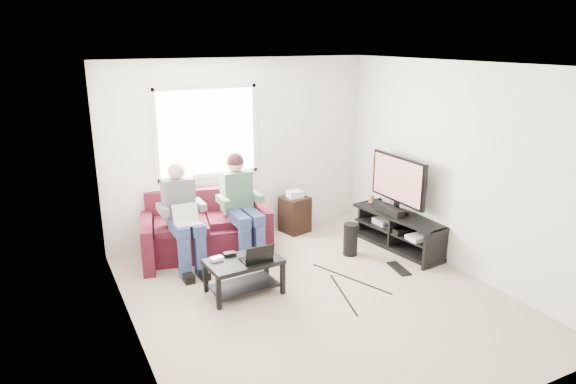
{
  "coord_description": "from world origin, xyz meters",
  "views": [
    {
      "loc": [
        -2.7,
        -4.59,
        2.86
      ],
      "look_at": [
        -0.06,
        0.6,
        1.11
      ],
      "focal_mm": 32.0,
      "sensor_mm": 36.0,
      "label": 1
    }
  ],
  "objects": [
    {
      "name": "coffee_table",
      "position": [
        -0.71,
        0.46,
        0.31
      ],
      "size": [
        0.87,
        0.57,
        0.42
      ],
      "color": "black",
      "rests_on": "floor"
    },
    {
      "name": "floor",
      "position": [
        0.0,
        0.0,
        0.0
      ],
      "size": [
        4.5,
        4.5,
        0.0
      ],
      "primitive_type": "plane",
      "color": "tan",
      "rests_on": "ground"
    },
    {
      "name": "console_grey",
      "position": [
        1.77,
        1.03,
        0.3
      ],
      "size": [
        0.34,
        0.26,
        0.08
      ],
      "primitive_type": "cube",
      "color": "gray",
      "rests_on": "tv_stand"
    },
    {
      "name": "sofa",
      "position": [
        -0.71,
        1.82,
        0.31
      ],
      "size": [
        1.96,
        1.13,
        0.84
      ],
      "color": "#48121D",
      "rests_on": "floor"
    },
    {
      "name": "laptop_silver",
      "position": [
        -1.11,
        1.29,
        0.71
      ],
      "size": [
        0.38,
        0.31,
        0.24
      ],
      "primitive_type": null,
      "rotation": [
        0.0,
        0.0,
        -0.34
      ],
      "color": "silver",
      "rests_on": "person_left"
    },
    {
      "name": "keyboard_floor",
      "position": [
        1.31,
        0.14,
        0.01
      ],
      "size": [
        0.21,
        0.43,
        0.02
      ],
      "primitive_type": "cube",
      "rotation": [
        0.0,
        0.0,
        -0.17
      ],
      "color": "black",
      "rests_on": "floor"
    },
    {
      "name": "controller_c",
      "position": [
        -0.41,
        0.61,
        0.44
      ],
      "size": [
        0.15,
        0.11,
        0.04
      ],
      "primitive_type": "cube",
      "rotation": [
        0.0,
        0.0,
        0.12
      ],
      "color": "gray",
      "rests_on": "coffee_table"
    },
    {
      "name": "wall_right",
      "position": [
        2.0,
        0.0,
        1.3
      ],
      "size": [
        0.0,
        4.5,
        4.5
      ],
      "primitive_type": "plane",
      "rotation": [
        1.57,
        0.0,
        -1.57
      ],
      "color": "silver",
      "rests_on": "floor"
    },
    {
      "name": "ceiling",
      "position": [
        0.0,
        0.0,
        2.6
      ],
      "size": [
        4.5,
        4.5,
        0.0
      ],
      "primitive_type": "plane",
      "rotation": [
        3.14,
        0.0,
        0.0
      ],
      "color": "white",
      "rests_on": "wall_back"
    },
    {
      "name": "wall_front",
      "position": [
        0.0,
        -2.25,
        1.3
      ],
      "size": [
        4.5,
        0.0,
        4.5
      ],
      "primitive_type": "plane",
      "rotation": [
        -1.57,
        0.0,
        0.0
      ],
      "color": "silver",
      "rests_on": "floor"
    },
    {
      "name": "wall_back",
      "position": [
        0.0,
        2.25,
        1.3
      ],
      "size": [
        4.5,
        0.0,
        4.5
      ],
      "primitive_type": "plane",
      "rotation": [
        1.57,
        0.0,
        0.0
      ],
      "color": "silver",
      "rests_on": "floor"
    },
    {
      "name": "person_left",
      "position": [
        -1.11,
        1.51,
        0.74
      ],
      "size": [
        0.4,
        0.7,
        1.34
      ],
      "color": "navy",
      "rests_on": "sofa"
    },
    {
      "name": "drink_cup",
      "position": [
        1.72,
        1.36,
        0.56
      ],
      "size": [
        0.08,
        0.08,
        0.12
      ],
      "primitive_type": "cylinder",
      "color": "#A66B47",
      "rests_on": "tv_stand"
    },
    {
      "name": "end_table",
      "position": [
        0.74,
        1.96,
        0.29
      ],
      "size": [
        0.37,
        0.37,
        0.65
      ],
      "color": "black",
      "rests_on": "floor"
    },
    {
      "name": "wall_left",
      "position": [
        -2.0,
        0.0,
        1.3
      ],
      "size": [
        0.0,
        4.5,
        4.5
      ],
      "primitive_type": "plane",
      "rotation": [
        1.57,
        0.0,
        1.57
      ],
      "color": "silver",
      "rests_on": "floor"
    },
    {
      "name": "window",
      "position": [
        -0.5,
        2.23,
        1.6
      ],
      "size": [
        1.48,
        0.04,
        1.28
      ],
      "color": "white",
      "rests_on": "wall_back"
    },
    {
      "name": "person_right",
      "position": [
        -0.31,
        1.53,
        0.8
      ],
      "size": [
        0.4,
        0.71,
        1.39
      ],
      "color": "navy",
      "rests_on": "sofa"
    },
    {
      "name": "subwoofer",
      "position": [
        1.01,
        0.83,
        0.22
      ],
      "size": [
        0.2,
        0.2,
        0.45
      ],
      "primitive_type": "cylinder",
      "color": "black",
      "rests_on": "floor"
    },
    {
      "name": "tv",
      "position": [
        1.77,
        0.83,
        0.95
      ],
      "size": [
        0.12,
        1.1,
        0.81
      ],
      "color": "black",
      "rests_on": "tv_stand"
    },
    {
      "name": "controller_a",
      "position": [
        -0.99,
        0.58,
        0.44
      ],
      "size": [
        0.15,
        0.11,
        0.04
      ],
      "primitive_type": "cube",
      "rotation": [
        0.0,
        0.0,
        0.14
      ],
      "color": "silver",
      "rests_on": "coffee_table"
    },
    {
      "name": "tv_stand",
      "position": [
        1.77,
        0.73,
        0.22
      ],
      "size": [
        0.65,
        1.55,
        0.5
      ],
      "color": "black",
      "rests_on": "floor"
    },
    {
      "name": "controller_b",
      "position": [
        -0.81,
        0.64,
        0.44
      ],
      "size": [
        0.15,
        0.1,
        0.04
      ],
      "primitive_type": "cube",
      "rotation": [
        0.0,
        0.0,
        -0.07
      ],
      "color": "black",
      "rests_on": "coffee_table"
    },
    {
      "name": "console_white",
      "position": [
        1.77,
        0.33,
        0.29
      ],
      "size": [
        0.3,
        0.22,
        0.06
      ],
      "primitive_type": "cube",
      "color": "silver",
      "rests_on": "tv_stand"
    },
    {
      "name": "soundbar",
      "position": [
        1.65,
        0.83,
        0.55
      ],
      "size": [
        0.12,
        0.5,
        0.1
      ],
      "primitive_type": "cube",
      "color": "black",
      "rests_on": "tv_stand"
    },
    {
      "name": "console_black",
      "position": [
        1.77,
        0.68,
        0.3
      ],
      "size": [
        0.38,
        0.3,
        0.07
      ],
      "primitive_type": "cube",
      "color": "black",
      "rests_on": "tv_stand"
    },
    {
      "name": "laptop_black",
      "position": [
        -0.59,
        0.38,
        0.54
      ],
      "size": [
        0.37,
        0.28,
        0.24
      ],
      "primitive_type": null,
      "rotation": [
        0.0,
        0.0,
        0.11
      ],
      "color": "black",
      "rests_on": "coffee_table"
    }
  ]
}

